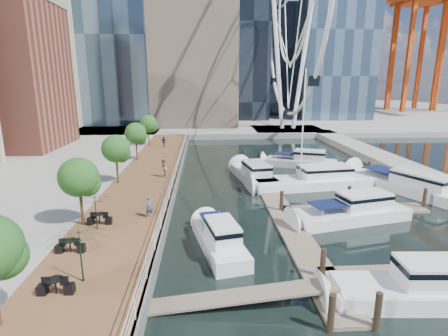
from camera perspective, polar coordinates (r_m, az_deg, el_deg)
ground at (r=21.37m, az=5.96°, el=-15.10°), size 520.00×520.00×0.00m
boardwalk at (r=35.31m, az=-12.67°, el=-2.61°), size 6.00×60.00×1.00m
seawall at (r=34.95m, az=-7.81°, el=-2.57°), size 0.25×60.00×1.00m
land_far at (r=120.86m, az=-1.89°, el=9.25°), size 200.00×114.00×1.00m
breakwater at (r=45.97m, az=27.06°, el=0.01°), size 4.00×60.00×1.00m
pier at (r=73.16m, az=10.30°, el=5.97°), size 14.00×12.00×1.00m
railing at (r=34.68m, az=-8.03°, el=-0.95°), size 0.10×60.00×1.05m
floating_docks at (r=32.08m, az=17.28°, el=-4.61°), size 16.00×34.00×2.60m
port_cranes at (r=134.67m, az=29.67°, el=16.30°), size 40.00×52.00×38.00m
street_trees at (r=33.97m, az=-17.27°, el=3.03°), size 2.60×42.60×4.60m
cafe_tables at (r=20.03m, az=-24.70°, el=-14.06°), size 2.50×13.70×0.74m
yacht_foreground at (r=28.70m, az=19.94°, el=-8.08°), size 10.28×4.88×2.15m
pedestrian_near at (r=25.30m, az=-12.11°, el=-6.21°), size 0.67×0.59×1.54m
pedestrian_mid at (r=35.35m, az=-9.88°, el=-0.00°), size 0.78×0.97×1.92m
pedestrian_far at (r=51.91m, az=-9.79°, el=4.23°), size 0.96×0.48×1.57m
moored_yachts at (r=35.58m, az=14.93°, el=-3.46°), size 25.06×31.98×11.50m
cafe_seating at (r=18.78m, az=-24.86°, el=-13.08°), size 5.61×16.46×2.69m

